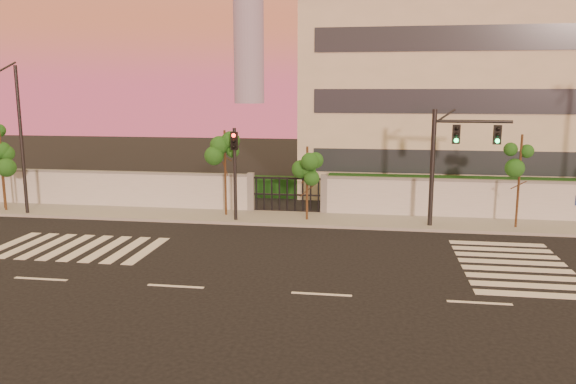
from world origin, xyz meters
name	(u,v)px	position (x,y,z in m)	size (l,w,h in m)	color
ground	(321,294)	(0.00, 0.00, 0.00)	(120.00, 120.00, 0.00)	black
sidewalk	(341,220)	(0.00, 10.50, 0.07)	(60.00, 3.00, 0.15)	gray
perimeter_wall	(345,196)	(0.10, 12.00, 1.07)	(60.00, 0.36, 2.20)	#AFB1B6
hedge_row	(365,192)	(1.17, 14.74, 0.82)	(41.00, 4.25, 1.80)	black
institutional_building	(488,97)	(9.00, 21.99, 6.16)	(24.40, 12.40, 12.25)	#B8B39C
road_markings	(291,259)	(-1.58, 3.76, 0.01)	(57.00, 7.62, 0.02)	silver
street_tree_a	(0,147)	(-18.68, 10.43, 3.54)	(1.46, 1.16, 4.81)	#382314
street_tree_b	(2,153)	(-18.28, 9.94, 3.30)	(1.44, 1.15, 4.49)	#382314
street_tree_c	(225,154)	(-6.03, 10.63, 3.38)	(1.35, 1.07, 4.60)	#382314
street_tree_d	(308,167)	(-1.68, 10.17, 2.85)	(1.45, 1.15, 3.86)	#382314
street_tree_e	(521,160)	(8.43, 10.07, 3.38)	(1.35, 1.08, 4.59)	#382314
traffic_signal_main	(449,154)	(5.09, 9.82, 3.63)	(3.63, 0.38, 5.74)	black
traffic_signal_secondary	(235,163)	(-5.26, 9.52, 3.04)	(0.37, 0.35, 4.79)	black
streetlight_west	(19,132)	(-16.70, 9.25, 4.46)	(0.49, 1.99, 8.25)	black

